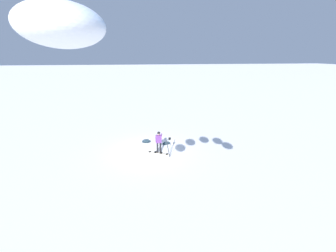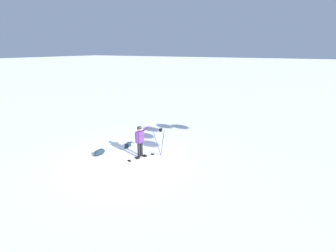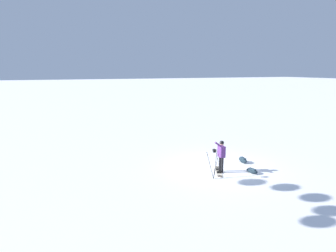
{
  "view_description": "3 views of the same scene",
  "coord_description": "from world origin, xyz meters",
  "px_view_note": "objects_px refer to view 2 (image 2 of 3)",
  "views": [
    {
      "loc": [
        14.98,
        -0.87,
        7.0
      ],
      "look_at": [
        5.34,
        0.6,
        3.75
      ],
      "focal_mm": 22.94,
      "sensor_mm": 36.0,
      "label": 1
    },
    {
      "loc": [
        7.22,
        -8.79,
        5.35
      ],
      "look_at": [
        1.99,
        0.7,
        1.92
      ],
      "focal_mm": 26.17,
      "sensor_mm": 36.0,
      "label": 2
    },
    {
      "loc": [
        8.36,
        12.97,
        5.24
      ],
      "look_at": [
        3.34,
        0.66,
        2.65
      ],
      "focal_mm": 31.14,
      "sensor_mm": 36.0,
      "label": 3
    }
  ],
  "objects_px": {
    "snowboard": "(141,157)",
    "gear_bag_small": "(128,145)",
    "snowboarder": "(140,138)",
    "gear_bag_large": "(100,152)",
    "camera_tripod": "(161,137)"
  },
  "relations": [
    {
      "from": "snowboarder",
      "to": "gear_bag_small",
      "type": "distance_m",
      "value": 1.83
    },
    {
      "from": "gear_bag_small",
      "to": "snowboard",
      "type": "bearing_deg",
      "value": -29.22
    },
    {
      "from": "snowboard",
      "to": "gear_bag_small",
      "type": "height_order",
      "value": "gear_bag_small"
    },
    {
      "from": "camera_tripod",
      "to": "gear_bag_small",
      "type": "distance_m",
      "value": 2.41
    },
    {
      "from": "snowboard",
      "to": "gear_bag_large",
      "type": "xyz_separation_m",
      "value": [
        -2.1,
        -0.77,
        0.14
      ]
    },
    {
      "from": "snowboard",
      "to": "gear_bag_small",
      "type": "xyz_separation_m",
      "value": [
        -1.49,
        0.83,
        0.1
      ]
    },
    {
      "from": "camera_tripod",
      "to": "gear_bag_large",
      "type": "bearing_deg",
      "value": -151.93
    },
    {
      "from": "gear_bag_small",
      "to": "snowboarder",
      "type": "bearing_deg",
      "value": -28.61
    },
    {
      "from": "gear_bag_large",
      "to": "camera_tripod",
      "type": "distance_m",
      "value": 3.34
    },
    {
      "from": "camera_tripod",
      "to": "gear_bag_small",
      "type": "xyz_separation_m",
      "value": [
        -2.23,
        0.09,
        -0.92
      ]
    },
    {
      "from": "camera_tripod",
      "to": "gear_bag_small",
      "type": "bearing_deg",
      "value": 177.57
    },
    {
      "from": "snowboard",
      "to": "gear_bag_small",
      "type": "bearing_deg",
      "value": 150.78
    },
    {
      "from": "snowboarder",
      "to": "gear_bag_large",
      "type": "bearing_deg",
      "value": -157.17
    },
    {
      "from": "snowboarder",
      "to": "gear_bag_large",
      "type": "relative_size",
      "value": 2.4
    },
    {
      "from": "snowboarder",
      "to": "snowboard",
      "type": "height_order",
      "value": "snowboarder"
    }
  ]
}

